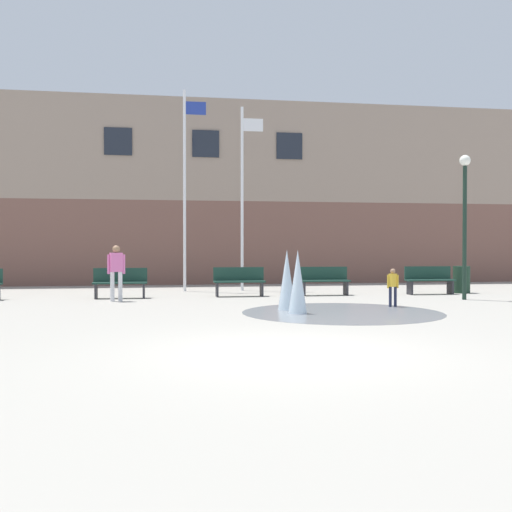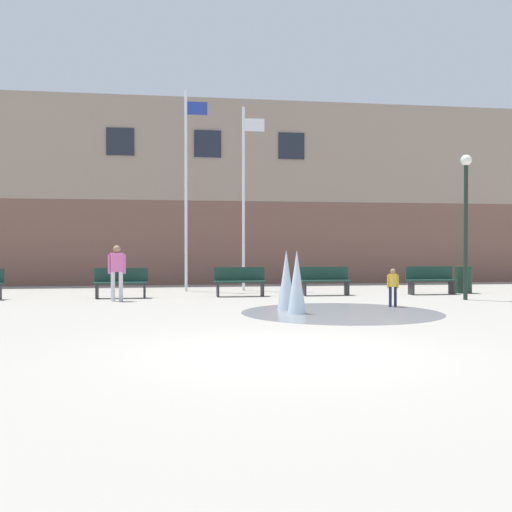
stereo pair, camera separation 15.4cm
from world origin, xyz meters
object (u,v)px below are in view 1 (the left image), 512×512
Objects in this scene: park_bench_under_left_flagpole at (239,281)px; lamp_post_right_lane at (465,206)px; flagpole_left at (186,184)px; flagpole_right at (243,192)px; child_in_fountain at (393,284)px; park_bench_under_right_flagpole at (324,280)px; trash_can at (461,280)px; adult_in_red at (116,268)px; park_bench_left_of_flagpoles at (120,282)px; park_bench_far_right at (429,280)px.

lamp_post_right_lane is (6.37, -2.21, 2.25)m from park_bench_under_left_flagpole.
flagpole_left is 1.08× the size of flagpole_right.
child_in_fountain is (3.48, -3.90, 0.10)m from park_bench_under_left_flagpole.
lamp_post_right_lane reaches higher than park_bench_under_right_flagpole.
park_bench_under_right_flagpole is 3.96m from child_in_fountain.
trash_can is (7.10, -2.27, -3.03)m from flagpole_right.
adult_in_red is at bearing -162.53° from park_bench_under_left_flagpole.
trash_can is (11.24, 1.36, -0.48)m from adult_in_red.
park_bench_far_right is (9.88, -0.02, 0.00)m from park_bench_left_of_flagpoles.
flagpole_right reaches higher than lamp_post_right_lane.
flagpole_right is at bearing 32.47° from park_bench_left_of_flagpoles.
lamp_post_right_lane is 4.70× the size of trash_can.
adult_in_red is (-3.67, -1.16, 0.45)m from park_bench_under_left_flagpole.
lamp_post_right_lane is (3.63, -2.21, 2.25)m from park_bench_under_right_flagpole.
child_in_fountain is 3.97m from lamp_post_right_lane.
flagpole_right is (4.14, 3.64, 2.55)m from adult_in_red.
park_bench_left_of_flagpoles is 0.23× the size of flagpole_left.
lamp_post_right_lane is (10.04, -1.06, 1.80)m from adult_in_red.
park_bench_far_right is 9.99m from adult_in_red.
adult_in_red is 0.24× the size of flagpole_right.
child_in_fountain is at bearing -36.92° from adult_in_red.
flagpole_right reaches higher than park_bench_under_left_flagpole.
lamp_post_right_lane is 3.54m from trash_can.
flagpole_right is at bearing 155.60° from park_bench_far_right.
park_bench_far_right is 7.03m from flagpole_right.
adult_in_red is (-0.04, -1.03, 0.45)m from park_bench_left_of_flagpoles.
flagpole_left is at bearing 149.38° from lamp_post_right_lane.
park_bench_far_right reaches higher than trash_can.
park_bench_left_of_flagpoles is 1.00× the size of park_bench_far_right.
park_bench_left_of_flagpoles reaches higher than trash_can.
park_bench_left_of_flagpoles is at bearing 179.91° from park_bench_far_right.
flagpole_left reaches higher than child_in_fountain.
park_bench_far_right is at bearing -24.40° from flagpole_right.
lamp_post_right_lane is (10.00, -2.09, 2.25)m from park_bench_left_of_flagpoles.
park_bench_under_left_flagpole and park_bench_under_right_flagpole have the same top height.
park_bench_under_right_flagpole is at bearing 1.08° from park_bench_left_of_flagpoles.
child_in_fountain is 8.73m from flagpole_left.
adult_in_red is 0.38× the size of lamp_post_right_lane.
adult_in_red reaches higher than child_in_fountain.
child_in_fountain is 1.10× the size of trash_can.
lamp_post_right_lane is (7.93, -4.69, -1.01)m from flagpole_left.
child_in_fountain reaches higher than trash_can.
flagpole_right is (-2.27, 2.49, 3.00)m from park_bench_under_right_flagpole.
flagpole_right is (4.10, 2.61, 3.00)m from park_bench_left_of_flagpoles.
trash_can is (11.20, 0.33, -0.03)m from park_bench_left_of_flagpoles.
park_bench_under_left_flagpole is 7.57m from trash_can.
adult_in_red is 11.33m from trash_can.
park_bench_under_left_flagpole is at bearing -81.96° from child_in_fountain.
park_bench_far_right is at bearing 93.17° from lamp_post_right_lane.
lamp_post_right_lane is at bearing 176.53° from child_in_fountain.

